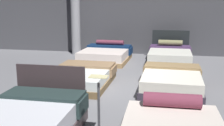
{
  "coord_description": "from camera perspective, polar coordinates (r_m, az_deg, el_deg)",
  "views": [
    {
      "loc": [
        0.95,
        -6.69,
        2.15
      ],
      "look_at": [
        -0.38,
        0.36,
        0.57
      ],
      "focal_mm": 44.9,
      "sensor_mm": 36.0,
      "label": 1
    }
  ],
  "objects": [
    {
      "name": "ground_plane",
      "position": [
        7.09,
        2.47,
        -5.31
      ],
      "size": [
        18.0,
        18.0,
        0.02
      ],
      "primitive_type": "cube",
      "color": "slate"
    },
    {
      "name": "showroom_back_wall",
      "position": [
        11.64,
        6.09,
        10.39
      ],
      "size": [
        18.0,
        0.06,
        3.5
      ],
      "primitive_type": "cube",
      "color": "#47474C",
      "rests_on": "ground_plane"
    },
    {
      "name": "bed_0",
      "position": [
        4.74,
        -16.55,
        -11.46
      ],
      "size": [
        1.48,
        1.98,
        0.99
      ],
      "rotation": [
        0.0,
        0.0,
        -0.0
      ],
      "color": "#35292B",
      "rests_on": "ground_plane"
    },
    {
      "name": "bed_2",
      "position": [
        7.42,
        -6.22,
        -2.85
      ],
      "size": [
        1.56,
        2.08,
        0.45
      ],
      "rotation": [
        0.0,
        0.0,
        -0.02
      ],
      "color": "brown",
      "rests_on": "ground_plane"
    },
    {
      "name": "bed_3",
      "position": [
        7.11,
        12.0,
        -3.56
      ],
      "size": [
        1.53,
        2.03,
        0.49
      ],
      "rotation": [
        0.0,
        0.0,
        -0.03
      ],
      "color": "#322B37",
      "rests_on": "ground_plane"
    },
    {
      "name": "bed_4",
      "position": [
        10.27,
        -1.32,
        1.69
      ],
      "size": [
        1.78,
        2.07,
        0.69
      ],
      "rotation": [
        0.0,
        0.0,
        -0.04
      ],
      "color": "#98754A",
      "rests_on": "ground_plane"
    },
    {
      "name": "bed_5",
      "position": [
        10.14,
        11.68,
        1.44
      ],
      "size": [
        1.55,
        2.13,
        1.08
      ],
      "rotation": [
        0.0,
        0.0,
        -0.02
      ],
      "color": "black",
      "rests_on": "ground_plane"
    },
    {
      "name": "price_sign",
      "position": [
        4.42,
        -2.68,
        -10.77
      ],
      "size": [
        0.28,
        0.24,
        1.05
      ],
      "color": "#3F3F44",
      "rests_on": "ground_plane"
    },
    {
      "name": "support_pillar",
      "position": [
        11.64,
        -7.49,
        10.35
      ],
      "size": [
        0.37,
        0.37,
        3.5
      ],
      "primitive_type": "cylinder",
      "color": "#99999E",
      "rests_on": "ground_plane"
    }
  ]
}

